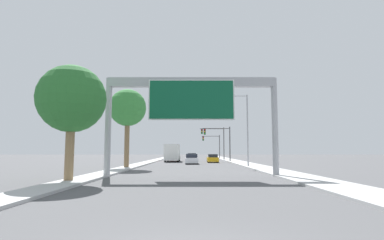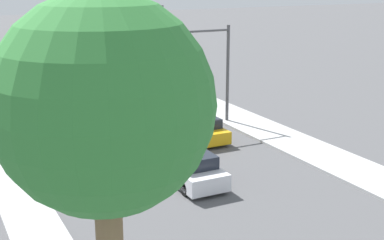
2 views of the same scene
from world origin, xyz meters
TOP-DOWN VIEW (x-y plane):
  - sidewalk_right at (7.75, 60.00)m, footprint 3.00×120.00m
  - median_strip_left at (-7.25, 60.00)m, footprint 2.00×120.00m
  - sign_gantry at (0.00, 17.88)m, footprint 13.37×0.73m
  - car_near_center at (3.50, 45.56)m, footprint 1.76×4.29m
  - car_far_left at (0.00, 52.26)m, footprint 1.73×4.58m
  - car_far_right at (0.00, 39.96)m, footprint 1.89×4.45m
  - truck_box_primary at (-3.50, 49.35)m, footprint 2.49×8.12m
  - traffic_light_near_intersection at (5.17, 48.00)m, footprint 4.94×0.32m
  - traffic_light_mid_block at (5.20, 58.00)m, footprint 5.12×0.32m
  - traffic_light_far_intersection at (5.30, 68.00)m, footprint 4.43×0.32m
  - palm_tree_foreground at (-7.62, 13.76)m, footprint 4.30×4.30m
  - palm_tree_background at (-7.34, 28.87)m, footprint 4.23×4.23m
  - street_lamp_right at (6.50, 31.47)m, footprint 2.81×0.28m

SIDE VIEW (x-z plane):
  - sidewalk_right at x=7.75m, z-range 0.00..0.15m
  - median_strip_left at x=-7.25m, z-range 0.00..0.15m
  - car_near_center at x=3.50m, z-range -0.04..1.36m
  - car_far_right at x=0.00m, z-range -0.04..1.45m
  - car_far_left at x=0.00m, z-range -0.04..1.46m
  - truck_box_primary at x=-3.50m, z-range 0.03..3.13m
  - traffic_light_far_intersection at x=5.30m, z-range 1.03..6.83m
  - traffic_light_near_intersection at x=5.17m, z-range 1.12..7.33m
  - traffic_light_mid_block at x=5.20m, z-range 1.22..8.10m
  - palm_tree_foreground at x=-7.62m, z-range 1.51..8.92m
  - street_lamp_right at x=6.50m, z-range 0.81..9.68m
  - sign_gantry at x=0.00m, z-range 2.10..9.75m
  - palm_tree_background at x=-7.34m, z-range 2.29..11.28m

